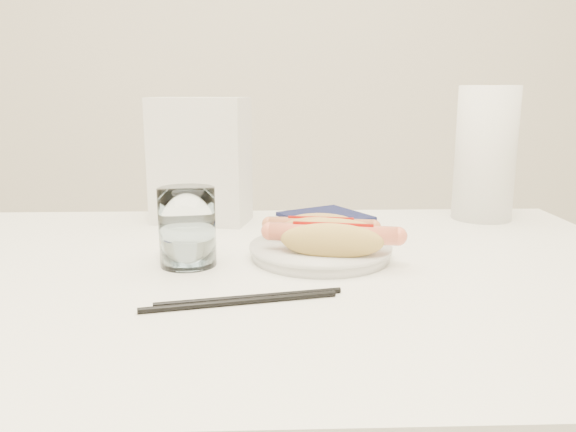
{
  "coord_description": "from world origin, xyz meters",
  "views": [
    {
      "loc": [
        0.02,
        -0.78,
        1.0
      ],
      "look_at": [
        0.04,
        0.03,
        0.82
      ],
      "focal_mm": 35.4,
      "sensor_mm": 36.0,
      "label": 1
    }
  ],
  "objects_px": {
    "hotdog_left": "(321,230)",
    "napkin_box": "(200,161)",
    "plate": "(320,252)",
    "hotdog_right": "(333,239)",
    "paper_towel_roll": "(485,154)",
    "water_glass": "(187,227)",
    "table": "(258,307)"
  },
  "relations": [
    {
      "from": "plate",
      "to": "napkin_box",
      "type": "xyz_separation_m",
      "value": [
        -0.21,
        0.25,
        0.11
      ]
    },
    {
      "from": "plate",
      "to": "water_glass",
      "type": "relative_size",
      "value": 1.82
    },
    {
      "from": "table",
      "to": "water_glass",
      "type": "xyz_separation_m",
      "value": [
        -0.1,
        0.02,
        0.12
      ]
    },
    {
      "from": "paper_towel_roll",
      "to": "plate",
      "type": "bearing_deg",
      "value": -142.81
    },
    {
      "from": "table",
      "to": "napkin_box",
      "type": "xyz_separation_m",
      "value": [
        -0.11,
        0.3,
        0.18
      ]
    },
    {
      "from": "plate",
      "to": "hotdog_right",
      "type": "xyz_separation_m",
      "value": [
        0.01,
        -0.04,
        0.03
      ]
    },
    {
      "from": "plate",
      "to": "water_glass",
      "type": "distance_m",
      "value": 0.2
    },
    {
      "from": "table",
      "to": "plate",
      "type": "relative_size",
      "value": 5.78
    },
    {
      "from": "hotdog_right",
      "to": "paper_towel_roll",
      "type": "height_order",
      "value": "paper_towel_roll"
    },
    {
      "from": "plate",
      "to": "hotdog_left",
      "type": "height_order",
      "value": "hotdog_left"
    },
    {
      "from": "hotdog_right",
      "to": "water_glass",
      "type": "xyz_separation_m",
      "value": [
        -0.21,
        0.01,
        0.02
      ]
    },
    {
      "from": "paper_towel_roll",
      "to": "napkin_box",
      "type": "bearing_deg",
      "value": -179.04
    },
    {
      "from": "table",
      "to": "hotdog_right",
      "type": "distance_m",
      "value": 0.15
    },
    {
      "from": "hotdog_right",
      "to": "napkin_box",
      "type": "distance_m",
      "value": 0.38
    },
    {
      "from": "table",
      "to": "water_glass",
      "type": "distance_m",
      "value": 0.16
    },
    {
      "from": "napkin_box",
      "to": "paper_towel_roll",
      "type": "distance_m",
      "value": 0.55
    },
    {
      "from": "napkin_box",
      "to": "paper_towel_roll",
      "type": "bearing_deg",
      "value": 13.89
    },
    {
      "from": "napkin_box",
      "to": "paper_towel_roll",
      "type": "relative_size",
      "value": 0.91
    },
    {
      "from": "hotdog_left",
      "to": "hotdog_right",
      "type": "height_order",
      "value": "hotdog_right"
    },
    {
      "from": "napkin_box",
      "to": "water_glass",
      "type": "bearing_deg",
      "value": -74.73
    },
    {
      "from": "water_glass",
      "to": "hotdog_left",
      "type": "bearing_deg",
      "value": 14.68
    },
    {
      "from": "hotdog_left",
      "to": "napkin_box",
      "type": "relative_size",
      "value": 0.69
    },
    {
      "from": "table",
      "to": "paper_towel_roll",
      "type": "relative_size",
      "value": 4.63
    },
    {
      "from": "napkin_box",
      "to": "paper_towel_roll",
      "type": "xyz_separation_m",
      "value": [
        0.55,
        0.01,
        0.01
      ]
    },
    {
      "from": "hotdog_right",
      "to": "water_glass",
      "type": "distance_m",
      "value": 0.21
    },
    {
      "from": "hotdog_right",
      "to": "napkin_box",
      "type": "relative_size",
      "value": 0.78
    },
    {
      "from": "water_glass",
      "to": "plate",
      "type": "bearing_deg",
      "value": 8.23
    },
    {
      "from": "table",
      "to": "paper_towel_roll",
      "type": "height_order",
      "value": "paper_towel_roll"
    },
    {
      "from": "plate",
      "to": "hotdog_right",
      "type": "height_order",
      "value": "hotdog_right"
    },
    {
      "from": "plate",
      "to": "napkin_box",
      "type": "distance_m",
      "value": 0.34
    },
    {
      "from": "hotdog_left",
      "to": "napkin_box",
      "type": "distance_m",
      "value": 0.32
    },
    {
      "from": "table",
      "to": "plate",
      "type": "bearing_deg",
      "value": 26.89
    }
  ]
}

